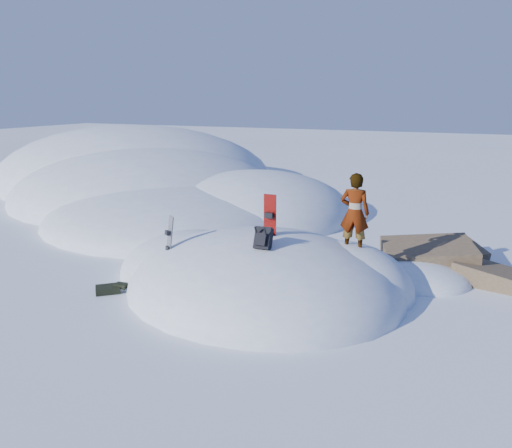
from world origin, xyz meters
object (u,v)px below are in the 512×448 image
at_px(snowboard_red, 270,227).
at_px(snowboard_dark, 169,242).
at_px(backpack, 263,239).
at_px(person, 355,213).

height_order(snowboard_red, snowboard_dark, snowboard_red).
bearing_deg(backpack, snowboard_red, 98.80).
bearing_deg(person, backpack, 43.44).
distance_m(snowboard_red, person, 2.06).
xyz_separation_m(snowboard_dark, backpack, (2.52, -0.00, 0.39)).
relative_size(snowboard_dark, backpack, 2.18).
bearing_deg(snowboard_dark, snowboard_red, 55.21).
xyz_separation_m(backpack, person, (1.67, 1.68, 0.39)).
height_order(snowboard_red, backpack, snowboard_red).
xyz_separation_m(snowboard_red, backpack, (0.18, -0.84, -0.04)).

